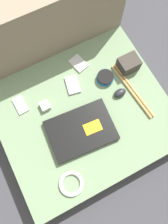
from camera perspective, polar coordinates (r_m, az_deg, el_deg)
ground_plane at (r=1.32m, az=0.00°, el=-2.10°), size 8.00×8.00×0.00m
couch_seat at (r=1.24m, az=0.00°, el=-1.24°), size 0.91×0.78×0.15m
couch_backrest at (r=1.29m, az=-10.85°, el=20.18°), size 0.91×0.20×0.53m
laptop at (r=1.13m, az=-0.79°, el=-4.81°), size 0.36×0.26×0.03m
computer_mouse at (r=1.21m, az=9.35°, el=4.95°), size 0.07×0.04×0.03m
speaker_puck at (r=1.23m, az=5.56°, el=8.93°), size 0.09×0.09×0.03m
phone_silver at (r=1.22m, az=-2.96°, el=7.11°), size 0.09×0.12×0.01m
phone_black at (r=1.23m, az=-16.27°, el=1.79°), size 0.06×0.10×0.01m
phone_small at (r=1.28m, az=-1.44°, el=12.58°), size 0.09×0.11×0.01m
camera_pouch at (r=1.27m, az=11.55°, el=12.19°), size 0.11×0.09×0.08m
charger_brick at (r=1.19m, az=-10.13°, el=1.60°), size 0.05×0.05×0.03m
cable_coil at (r=1.12m, az=-3.34°, el=-18.19°), size 0.12×0.12×0.02m
drumstick_pair at (r=1.24m, az=12.49°, el=5.52°), size 0.06×0.36×0.01m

